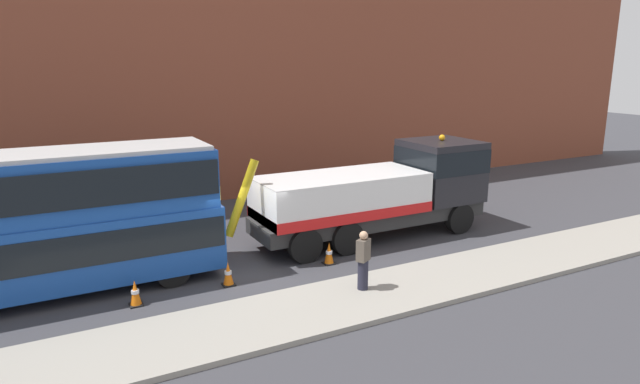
{
  "coord_description": "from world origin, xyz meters",
  "views": [
    {
      "loc": [
        -5.57,
        -15.99,
        6.45
      ],
      "look_at": [
        3.1,
        0.29,
        2.0
      ],
      "focal_mm": 30.72,
      "sensor_mm": 36.0,
      "label": 1
    }
  ],
  "objects_px": {
    "traffic_cone_midway": "(228,274)",
    "pedestrian_bystander": "(363,261)",
    "traffic_cone_near_bus": "(135,294)",
    "double_decker_bus": "(13,222)",
    "recovery_tow_truck": "(382,190)",
    "traffic_cone_near_truck": "(329,254)"
  },
  "relations": [
    {
      "from": "pedestrian_bystander",
      "to": "traffic_cone_near_bus",
      "type": "height_order",
      "value": "pedestrian_bystander"
    },
    {
      "from": "traffic_cone_midway",
      "to": "double_decker_bus",
      "type": "bearing_deg",
      "value": 161.85
    },
    {
      "from": "recovery_tow_truck",
      "to": "traffic_cone_near_truck",
      "type": "bearing_deg",
      "value": -152.97
    },
    {
      "from": "pedestrian_bystander",
      "to": "traffic_cone_near_bus",
      "type": "relative_size",
      "value": 2.38
    },
    {
      "from": "traffic_cone_midway",
      "to": "traffic_cone_near_truck",
      "type": "xyz_separation_m",
      "value": [
        3.45,
        0.13,
        0.0
      ]
    },
    {
      "from": "double_decker_bus",
      "to": "traffic_cone_near_bus",
      "type": "xyz_separation_m",
      "value": [
        2.69,
        -1.89,
        -1.89
      ]
    },
    {
      "from": "traffic_cone_near_truck",
      "to": "traffic_cone_midway",
      "type": "bearing_deg",
      "value": -177.88
    },
    {
      "from": "recovery_tow_truck",
      "to": "double_decker_bus",
      "type": "bearing_deg",
      "value": 179.77
    },
    {
      "from": "double_decker_bus",
      "to": "traffic_cone_midway",
      "type": "xyz_separation_m",
      "value": [
        5.35,
        -1.75,
        -1.89
      ]
    },
    {
      "from": "traffic_cone_midway",
      "to": "pedestrian_bystander",
      "type": "bearing_deg",
      "value": -36.98
    },
    {
      "from": "recovery_tow_truck",
      "to": "traffic_cone_midway",
      "type": "height_order",
      "value": "recovery_tow_truck"
    },
    {
      "from": "pedestrian_bystander",
      "to": "recovery_tow_truck",
      "type": "bearing_deg",
      "value": -68.65
    },
    {
      "from": "double_decker_bus",
      "to": "pedestrian_bystander",
      "type": "distance_m",
      "value": 9.54
    },
    {
      "from": "double_decker_bus",
      "to": "pedestrian_bystander",
      "type": "relative_size",
      "value": 6.47
    },
    {
      "from": "pedestrian_bystander",
      "to": "traffic_cone_near_bus",
      "type": "bearing_deg",
      "value": 40.14
    },
    {
      "from": "recovery_tow_truck",
      "to": "traffic_cone_near_bus",
      "type": "height_order",
      "value": "recovery_tow_truck"
    },
    {
      "from": "double_decker_bus",
      "to": "traffic_cone_midway",
      "type": "bearing_deg",
      "value": -18.39
    },
    {
      "from": "recovery_tow_truck",
      "to": "double_decker_bus",
      "type": "distance_m",
      "value": 11.97
    },
    {
      "from": "traffic_cone_near_bus",
      "to": "traffic_cone_midway",
      "type": "relative_size",
      "value": 1.0
    },
    {
      "from": "double_decker_bus",
      "to": "traffic_cone_near_truck",
      "type": "height_order",
      "value": "double_decker_bus"
    },
    {
      "from": "pedestrian_bystander",
      "to": "traffic_cone_near_truck",
      "type": "relative_size",
      "value": 2.38
    },
    {
      "from": "recovery_tow_truck",
      "to": "pedestrian_bystander",
      "type": "height_order",
      "value": "recovery_tow_truck"
    }
  ]
}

